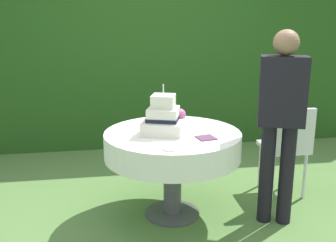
{
  "coord_description": "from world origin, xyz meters",
  "views": [
    {
      "loc": [
        -0.55,
        -3.14,
        1.69
      ],
      "look_at": [
        -0.04,
        -0.0,
        0.85
      ],
      "focal_mm": 42.43,
      "sensor_mm": 36.0,
      "label": 1
    }
  ],
  "objects": [
    {
      "name": "serving_plate_far",
      "position": [
        -0.08,
        -0.42,
        0.76
      ],
      "size": [
        0.15,
        0.15,
        0.01
      ],
      "primitive_type": "cylinder",
      "color": "white",
      "rests_on": "cake_table"
    },
    {
      "name": "wedding_cake",
      "position": [
        -0.07,
        -0.01,
        0.88
      ],
      "size": [
        0.41,
        0.41,
        0.41
      ],
      "color": "silver",
      "rests_on": "cake_table"
    },
    {
      "name": "napkin_stack",
      "position": [
        0.23,
        -0.21,
        0.76
      ],
      "size": [
        0.17,
        0.17,
        0.01
      ],
      "primitive_type": "cube",
      "rotation": [
        0.0,
        0.0,
        0.21
      ],
      "color": "#603856",
      "rests_on": "cake_table"
    },
    {
      "name": "serving_plate_near",
      "position": [
        0.05,
        -0.31,
        0.76
      ],
      "size": [
        0.14,
        0.14,
        0.01
      ],
      "primitive_type": "cylinder",
      "color": "white",
      "rests_on": "cake_table"
    },
    {
      "name": "ground_plane",
      "position": [
        0.0,
        0.0,
        0.0
      ],
      "size": [
        20.0,
        20.0,
        0.0
      ],
      "primitive_type": "plane",
      "color": "#547A3D"
    },
    {
      "name": "serving_plate_left",
      "position": [
        0.33,
        0.26,
        0.76
      ],
      "size": [
        0.11,
        0.11,
        0.01
      ],
      "primitive_type": "cylinder",
      "color": "white",
      "rests_on": "cake_table"
    },
    {
      "name": "garden_chair",
      "position": [
        1.14,
        0.2,
        0.54
      ],
      "size": [
        0.41,
        0.41,
        0.89
      ],
      "color": "white",
      "rests_on": "ground_plane"
    },
    {
      "name": "foliage_hedge",
      "position": [
        0.0,
        2.23,
        1.13
      ],
      "size": [
        6.93,
        0.69,
        2.26
      ],
      "primitive_type": "cube",
      "color": "#234C19",
      "rests_on": "ground_plane"
    },
    {
      "name": "cake_table",
      "position": [
        0.0,
        0.0,
        0.63
      ],
      "size": [
        1.15,
        1.15,
        0.75
      ],
      "color": "#4C4C51",
      "rests_on": "ground_plane"
    },
    {
      "name": "standing_person",
      "position": [
        0.83,
        -0.26,
        0.93
      ],
      "size": [
        0.41,
        0.31,
        1.6
      ],
      "color": "black",
      "rests_on": "ground_plane"
    }
  ]
}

